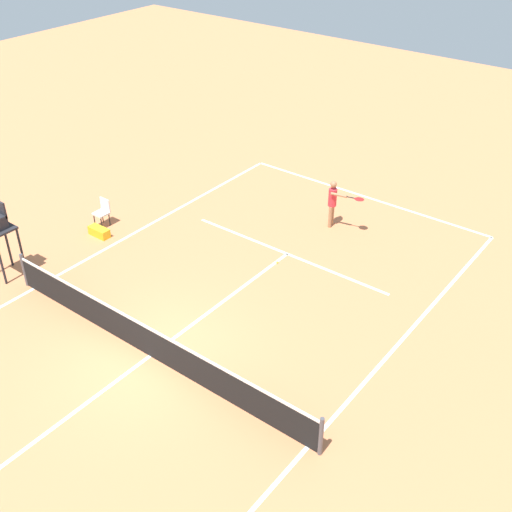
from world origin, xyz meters
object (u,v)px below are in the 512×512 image
object	(u,v)px
courtside_chair_mid	(103,211)
tennis_ball	(277,262)
player_serving	(334,200)
equipment_bag	(99,232)

from	to	relation	value
courtside_chair_mid	tennis_ball	bearing A→B (deg)	-164.66
player_serving	equipment_bag	world-z (taller)	player_serving
tennis_ball	courtside_chair_mid	xyz separation A→B (m)	(6.07, 1.66, 0.50)
player_serving	tennis_ball	bearing A→B (deg)	-14.45
player_serving	tennis_ball	xyz separation A→B (m)	(0.14, 2.99, -0.96)
equipment_bag	tennis_ball	bearing A→B (deg)	-158.29
player_serving	courtside_chair_mid	xyz separation A→B (m)	(6.20, 4.65, -0.46)
courtside_chair_mid	equipment_bag	world-z (taller)	courtside_chair_mid
courtside_chair_mid	equipment_bag	distance (m)	0.82
tennis_ball	equipment_bag	distance (m)	6.07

